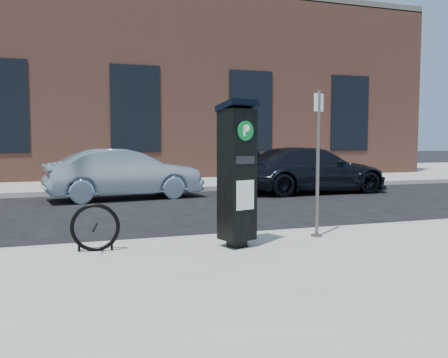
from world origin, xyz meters
name	(u,v)px	position (x,y,z in m)	size (l,w,h in m)	color
ground	(238,242)	(0.00, 0.00, 0.00)	(120.00, 120.00, 0.00)	black
sidewalk_far	(130,177)	(0.00, 14.00, 0.07)	(60.00, 12.00, 0.15)	gray
curb_near	(238,238)	(0.00, -0.02, 0.07)	(60.00, 0.12, 0.16)	#9E9B93
curb_far	(154,191)	(0.00, 8.02, 0.07)	(60.00, 0.12, 0.16)	#9E9B93
building	(121,92)	(0.00, 17.00, 4.15)	(28.00, 10.05, 8.25)	brown
parking_kiosk	(237,172)	(-0.37, -0.95, 1.25)	(0.60, 0.56, 2.14)	black
sign_pole	(318,165)	(1.12, -0.66, 1.32)	(0.20, 0.19, 2.35)	#5E5953
bike_rack	(95,228)	(-2.36, -0.58, 0.48)	(0.69, 0.15, 0.69)	black
car_silver	(124,174)	(-1.11, 6.70, 0.74)	(1.56, 4.48, 1.47)	#8CA4B2
car_dark	(311,170)	(4.95, 6.46, 0.75)	(2.09, 5.14, 1.49)	black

